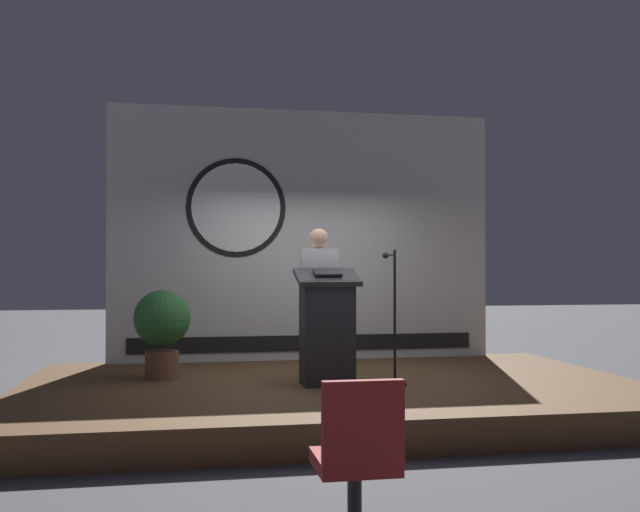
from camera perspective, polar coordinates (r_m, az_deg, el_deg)
ground_plane at (r=7.63m, az=0.97°, el=-12.23°), size 40.00×40.00×0.00m
stage_platform at (r=7.61m, az=0.97°, el=-11.12°), size 6.40×4.00×0.30m
banner_display at (r=9.32m, az=-1.43°, el=1.67°), size 5.00×0.12×3.26m
podium at (r=7.29m, az=0.57°, el=-5.81°), size 0.64×0.49×1.19m
speaker_person at (r=7.75m, az=-0.10°, el=-3.66°), size 0.40×0.26×1.62m
microphone_stand at (r=7.36m, az=5.91°, el=-6.54°), size 0.24×0.50×1.38m
potted_plant at (r=7.87m, az=-12.55°, el=-5.43°), size 0.61×0.61×0.95m
audience_chair_left at (r=4.00m, az=3.05°, el=-15.26°), size 0.44×0.45×0.89m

